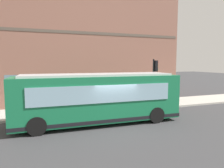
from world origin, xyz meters
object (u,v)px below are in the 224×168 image
(city_bus_nearside, at_px, (98,98))
(traffic_light_near_corner, at_px, (155,74))
(pedestrian_walking_along_curb, at_px, (115,93))
(fire_hydrant, at_px, (166,97))
(pedestrian_by_light_pole, at_px, (79,97))
(newspaper_vending_box, at_px, (91,104))

(city_bus_nearside, relative_size, traffic_light_near_corner, 2.61)
(city_bus_nearside, relative_size, pedestrian_walking_along_curb, 6.01)
(fire_hydrant, distance_m, pedestrian_by_light_pole, 8.32)
(fire_hydrant, height_order, pedestrian_by_light_pole, pedestrian_by_light_pole)
(pedestrian_walking_along_curb, relative_size, newspaper_vending_box, 1.87)
(pedestrian_by_light_pole, height_order, newspaper_vending_box, pedestrian_by_light_pole)
(city_bus_nearside, height_order, pedestrian_walking_along_curb, city_bus_nearside)
(pedestrian_walking_along_curb, bearing_deg, city_bus_nearside, 146.96)
(fire_hydrant, relative_size, pedestrian_by_light_pole, 0.48)
(traffic_light_near_corner, xyz_separation_m, pedestrian_walking_along_curb, (1.87, 2.72, -1.74))
(city_bus_nearside, xyz_separation_m, fire_hydrant, (4.21, -7.93, -1.04))
(pedestrian_by_light_pole, xyz_separation_m, pedestrian_walking_along_curb, (0.21, -3.16, 0.09))
(traffic_light_near_corner, relative_size, newspaper_vending_box, 4.31)
(fire_hydrant, bearing_deg, pedestrian_by_light_pole, 90.90)
(city_bus_nearside, distance_m, traffic_light_near_corner, 6.16)
(newspaper_vending_box, bearing_deg, fire_hydrant, -82.33)
(pedestrian_by_light_pole, height_order, pedestrian_walking_along_curb, pedestrian_walking_along_curb)
(traffic_light_near_corner, relative_size, pedestrian_by_light_pole, 2.52)
(traffic_light_near_corner, distance_m, pedestrian_walking_along_curb, 3.73)
(traffic_light_near_corner, height_order, pedestrian_walking_along_curb, traffic_light_near_corner)
(pedestrian_walking_along_curb, bearing_deg, newspaper_vending_box, 114.52)
(newspaper_vending_box, bearing_deg, city_bus_nearside, 173.25)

